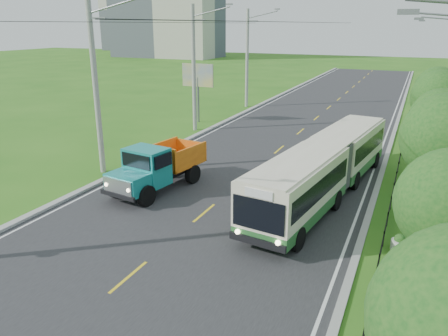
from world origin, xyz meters
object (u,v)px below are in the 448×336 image
Objects in this scene: tree_back at (437,91)px; planter_far at (412,145)px; tree_fourth at (442,123)px; tree_fifth at (440,100)px; tree_third at (448,143)px; dump_truck at (157,164)px; pole_mid at (194,68)px; planter_near at (399,243)px; bus at (326,165)px; billboard_left at (198,79)px; pole_near at (96,87)px; planter_mid at (407,180)px; pole_far at (247,58)px.

tree_back is 8.21× the size of planter_far.
tree_fourth is 0.93× the size of tree_fifth.
tree_fifth is at bearing -55.95° from planter_far.
dump_truck is at bearing -178.73° from tree_third.
tree_fourth is at bearing 90.00° from tree_third.
tree_back is (18.12, 5.14, -1.44)m from pole_mid.
pole_mid reaches higher than tree_back.
pole_mid is 23.08m from planter_near.
tree_back is 16.64m from bus.
billboard_left reaches higher than bus.
tree_third is 6.01m from tree_fourth.
pole_near is 1.92× the size of billboard_left.
planter_near is 12.46m from dump_truck.
tree_third is 7.04m from planter_mid.
billboard_left is (-19.36, 15.86, -0.12)m from tree_third.
tree_fourth is at bearing -80.92° from planter_far.
planter_near is at bearing -120.41° from tree_third.
planter_near is (16.86, -3.00, -4.81)m from pole_near.
planter_near is 8.00m from planter_mid.
bus is at bearing -144.40° from tree_fourth.
pole_far is 22.25m from tree_fifth.
pole_mid reaches higher than tree_fifth.
tree_fifth is (-0.00, 12.00, -0.13)m from tree_third.
tree_back is at bearing 43.41° from pole_near.
pole_mid is 1.82× the size of tree_back.
tree_back is at bearing 86.43° from planter_near.
bus reaches higher than planter_far.
pole_near reaches higher than planter_far.
pole_mid is 17.56m from planter_far.
tree_third is 13.77m from dump_truck.
pole_near is at bearing 174.30° from dump_truck.
tree_back reaches higher than planter_near.
pole_far is 14.93× the size of planter_near.
pole_far is 26.20m from tree_fourth.
pole_near is at bearing -90.00° from pole_far.
planter_far is (0.00, 8.00, 0.00)m from planter_mid.
pole_mid is 14.42m from dump_truck.
tree_third reaches higher than planter_mid.
tree_fifth is 11.19m from bus.
pole_near is 0.67× the size of bus.
tree_fourth is 8.06× the size of planter_mid.
tree_third is 1.09× the size of tree_back.
planter_near is at bearing -0.07° from dump_truck.
pole_near reaches higher than tree_third.
planter_far is at bearing -33.12° from pole_far.
dump_truck is (4.59, -1.16, -3.69)m from pole_near.
dump_truck is (-12.27, 1.84, 1.12)m from planter_near.
tree_third is at bearing -16.14° from bus.
pole_mid is 1.62× the size of dump_truck.
dump_truck is at bearing -137.72° from tree_fifth.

